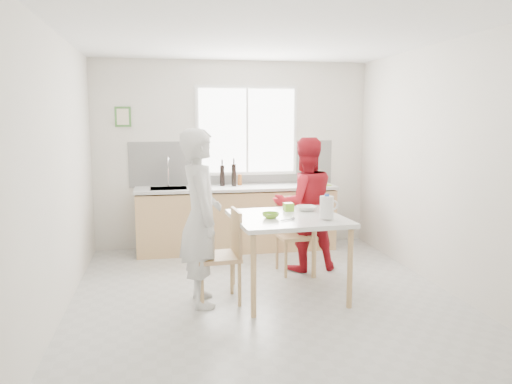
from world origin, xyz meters
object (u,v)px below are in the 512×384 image
wine_bottle_b (222,175)px  milk_jug (327,207)px  bowl_white (306,208)px  chair_far (294,231)px  dining_table (288,224)px  person_red (305,204)px  person_white (201,218)px  bowl_green (271,215)px  wine_bottle_a (234,175)px  chair_left (224,252)px

wine_bottle_b → milk_jug: bearing=-71.5°
bowl_white → milk_jug: size_ratio=0.88×
chair_far → dining_table: bearing=-113.1°
bowl_white → dining_table: bearing=-136.5°
person_red → wine_bottle_b: bearing=-57.0°
person_white → bowl_white: 1.24m
bowl_white → wine_bottle_b: wine_bottle_b is taller
bowl_green → bowl_white: (0.48, 0.33, -0.00)m
bowl_white → wine_bottle_b: bearing=111.8°
bowl_white → person_white: bearing=-164.7°
bowl_white → bowl_green: bearing=-145.4°
dining_table → milk_jug: milk_jug is taller
person_white → wine_bottle_b: person_white is taller
chair_far → bowl_white: size_ratio=4.26×
bowl_white → wine_bottle_a: wine_bottle_a is taller
person_red → bowl_white: size_ratio=7.63×
chair_left → wine_bottle_a: wine_bottle_a is taller
chair_far → person_white: bearing=-147.0°
person_red → milk_jug: (-0.10, -1.14, 0.17)m
chair_far → milk_jug: milk_jug is taller
wine_bottle_b → bowl_green: bearing=-83.5°
chair_left → bowl_green: bearing=84.0°
dining_table → milk_jug: 0.48m
dining_table → bowl_green: bearing=-162.3°
person_red → bowl_white: bearing=71.8°
dining_table → person_white: 0.92m
wine_bottle_a → wine_bottle_b: 0.17m
person_red → bowl_white: person_red is taller
person_red → wine_bottle_b: 1.50m
bowl_green → person_red: bearing=56.0°
person_red → bowl_white: (-0.16, -0.62, 0.06)m
chair_far → bowl_green: bearing=-122.3°
chair_far → wine_bottle_b: size_ratio=3.07×
person_white → bowl_white: (1.20, 0.33, -0.00)m
dining_table → person_white: size_ratio=0.67×
chair_left → person_red: (1.12, 0.93, 0.30)m
person_red → chair_far: bearing=13.6°
chair_left → person_red: 1.49m
person_white → wine_bottle_b: size_ratio=5.94×
wine_bottle_a → bowl_white: bearing=-72.2°
dining_table → chair_left: bearing=-176.3°
chair_left → wine_bottle_b: size_ratio=3.18×
bowl_white → wine_bottle_a: (-0.56, 1.75, 0.19)m
dining_table → wine_bottle_a: 2.06m
dining_table → chair_left: chair_left is taller
person_red → wine_bottle_a: bearing=-61.1°
person_red → bowl_green: person_red is taller
bowl_white → milk_jug: (0.06, -0.53, 0.11)m
person_red → wine_bottle_b: person_red is taller
bowl_green → milk_jug: (0.54, -0.20, 0.10)m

